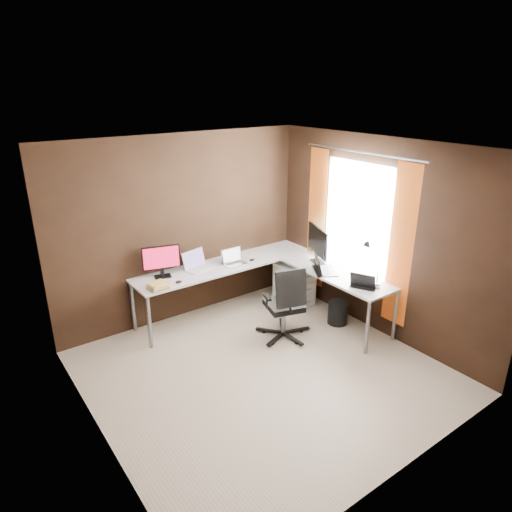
{
  "coord_description": "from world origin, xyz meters",
  "views": [
    {
      "loc": [
        -2.64,
        -3.48,
        3.08
      ],
      "look_at": [
        0.59,
        0.95,
        0.99
      ],
      "focal_mm": 32.0,
      "sensor_mm": 36.0,
      "label": 1
    }
  ],
  "objects": [
    {
      "name": "desk_lamp",
      "position": [
        1.48,
        -0.18,
        1.11
      ],
      "size": [
        0.19,
        0.22,
        0.6
      ],
      "rotation": [
        0.0,
        0.0,
        -0.26
      ],
      "color": "slate",
      "rests_on": "desk"
    },
    {
      "name": "laptop_black_big",
      "position": [
        1.36,
        0.52,
        0.79
      ],
      "size": [
        0.45,
        0.49,
        0.26
      ],
      "rotation": [
        0.0,
        0.0,
        1.01
      ],
      "color": "black",
      "rests_on": "desk"
    },
    {
      "name": "drawer_pedestal",
      "position": [
        1.43,
        1.15,
        0.3
      ],
      "size": [
        0.42,
        0.5,
        0.6
      ],
      "primitive_type": "cube",
      "color": "white",
      "rests_on": "ground"
    },
    {
      "name": "room",
      "position": [
        0.34,
        0.07,
        1.28
      ],
      "size": [
        3.6,
        3.6,
        2.5
      ],
      "color": "#C2AC97",
      "rests_on": "ground"
    },
    {
      "name": "monitor_right",
      "position": [
        1.53,
        0.81,
        1.02
      ],
      "size": [
        0.26,
        0.59,
        0.51
      ],
      "rotation": [
        0.0,
        0.0,
        1.2
      ],
      "color": "black",
      "rests_on": "desk"
    },
    {
      "name": "laptop_silver",
      "position": [
        0.56,
        1.45,
        0.78
      ],
      "size": [
        0.32,
        0.23,
        0.21
      ],
      "rotation": [
        0.0,
        0.0,
        -0.04
      ],
      "color": "silver",
      "rests_on": "desk"
    },
    {
      "name": "office_chair",
      "position": [
        0.69,
        0.46,
        0.29
      ],
      "size": [
        0.55,
        0.58,
        0.99
      ],
      "rotation": [
        0.0,
        0.0,
        -0.29
      ],
      "color": "black",
      "rests_on": "ground"
    },
    {
      "name": "laptop_white",
      "position": [
        0.07,
        1.59,
        0.78
      ],
      "size": [
        0.41,
        0.33,
        0.24
      ],
      "rotation": [
        0.0,
        0.0,
        0.23
      ],
      "color": "white",
      "rests_on": "desk"
    },
    {
      "name": "laptop_black_small",
      "position": [
        1.42,
        -0.14,
        0.78
      ],
      "size": [
        0.33,
        0.37,
        0.2
      ],
      "rotation": [
        0.0,
        0.0,
        2.05
      ],
      "color": "black",
      "rests_on": "desk"
    },
    {
      "name": "monitor_left",
      "position": [
        -0.43,
        1.61,
        0.97
      ],
      "size": [
        0.47,
        0.19,
        0.42
      ],
      "rotation": [
        0.0,
        0.0,
        -0.27
      ],
      "color": "black",
      "rests_on": "desk"
    },
    {
      "name": "mouse_left",
      "position": [
        -0.35,
        1.3,
        0.75
      ],
      "size": [
        0.1,
        0.08,
        0.03
      ],
      "primitive_type": "ellipsoid",
      "rotation": [
        0.0,
        0.0,
        0.27
      ],
      "color": "black",
      "rests_on": "desk"
    },
    {
      "name": "desk",
      "position": [
        0.84,
        1.04,
        0.68
      ],
      "size": [
        2.65,
        2.25,
        0.73
      ],
      "color": "white",
      "rests_on": "ground"
    },
    {
      "name": "wastebasket",
      "position": [
        1.5,
        0.32,
        0.15
      ],
      "size": [
        0.35,
        0.35,
        0.31
      ],
      "primitive_type": "cylinder",
      "rotation": [
        0.0,
        0.0,
        0.38
      ],
      "color": "black",
      "rests_on": "ground"
    },
    {
      "name": "mouse_corner",
      "position": [
        0.83,
        1.38,
        0.75
      ],
      "size": [
        0.1,
        0.07,
        0.03
      ],
      "primitive_type": "ellipsoid",
      "rotation": [
        0.0,
        0.0,
        0.18
      ],
      "color": "black",
      "rests_on": "desk"
    },
    {
      "name": "book_stack",
      "position": [
        -0.63,
        1.3,
        0.77
      ],
      "size": [
        0.26,
        0.22,
        0.08
      ],
      "rotation": [
        0.0,
        0.0,
        0.14
      ],
      "color": "#A08B56",
      "rests_on": "desk"
    }
  ]
}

